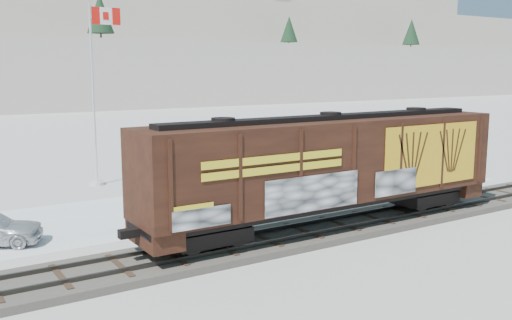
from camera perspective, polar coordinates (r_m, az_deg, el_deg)
ground at (r=23.27m, az=0.79°, el=-8.49°), size 500.00×500.00×0.00m
rail_track at (r=23.23m, az=0.79°, el=-8.14°), size 50.00×3.40×0.43m
parking_strip at (r=29.60m, az=-7.21°, el=-4.68°), size 40.00×8.00×0.03m
hopper_railcar at (r=24.50m, az=7.38°, el=-0.37°), size 17.25×3.06×4.69m
flagpole at (r=35.77m, az=-15.67°, el=3.84°), size 2.30×0.90×10.83m
car_white at (r=30.14m, az=-1.32°, el=-2.78°), size 5.08×3.42×1.58m
car_dark at (r=30.12m, az=-1.13°, el=-2.92°), size 5.22×2.69×1.45m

